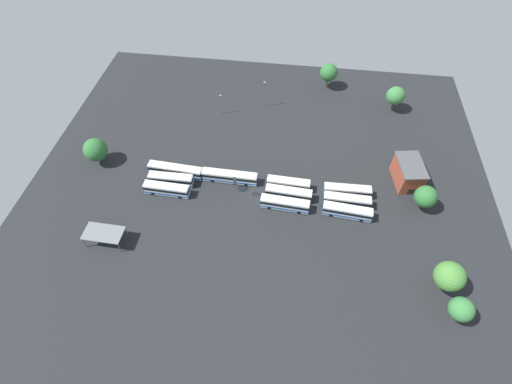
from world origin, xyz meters
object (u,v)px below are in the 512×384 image
bus_row0_slot0 (347,191)px  bus_row0_slot2 (347,211)px  maintenance_shelter (103,233)px  tree_west_edge (426,197)px  bus_row3_slot1 (171,179)px  depot_building (408,173)px  tree_south_edge (461,309)px  tree_east_edge (450,276)px  tree_north_edge (396,96)px  tree_northeast (329,73)px  bus_row3_slot0 (176,170)px  lamp_post_by_building (221,104)px  bus_row1_slot2 (285,204)px  lamp_post_mid_lot (264,93)px  bus_row0_slot1 (347,201)px  tree_northwest (95,150)px  bus_row3_slot2 (167,189)px  bus_row1_slot1 (289,193)px  bus_row2_slot0 (230,177)px  bus_row1_slot0 (288,184)px

bus_row0_slot0 → bus_row0_slot2: bearing=89.1°
maintenance_shelter → tree_west_edge: (-79.39, -21.04, 1.25)m
bus_row3_slot1 → depot_building: depot_building is taller
tree_south_edge → tree_east_edge: 7.08m
depot_building → tree_north_edge: tree_north_edge is taller
tree_south_edge → maintenance_shelter: bearing=-6.1°
tree_northeast → tree_west_edge: bearing=116.6°
bus_row0_slot0 → bus_row3_slot0: bearing=-1.4°
lamp_post_by_building → depot_building: bearing=158.7°
bus_row0_slot2 → tree_northeast: (6.01, -56.23, 4.30)m
bus_row0_slot0 → bus_row1_slot2: 17.84m
bus_row3_slot1 → tree_east_edge: (-69.90, 22.79, 4.30)m
lamp_post_mid_lot → lamp_post_by_building: (13.56, 5.89, -1.09)m
bus_row0_slot1 → tree_west_edge: tree_west_edge is taller
tree_west_edge → tree_northwest: bearing=-3.2°
bus_row0_slot2 → bus_row3_slot2: size_ratio=1.03×
tree_south_edge → tree_northwest: (94.79, -35.00, 0.02)m
tree_south_edge → tree_west_edge: 30.00m
bus_row1_slot2 → tree_northwest: bearing=-9.9°
bus_row1_slot1 → tree_northeast: bearing=-100.6°
maintenance_shelter → tree_northeast: tree_northeast is taller
bus_row0_slot0 → lamp_post_by_building: (40.71, -29.81, 2.32)m
maintenance_shelter → bus_row0_slot2: bearing=-165.0°
bus_row3_slot0 → maintenance_shelter: (11.21, 24.28, 1.98)m
bus_row1_slot1 → lamp_post_mid_lot: (11.29, -38.74, 3.41)m
tree_northwest → tree_north_edge: size_ratio=0.96×
lamp_post_mid_lot → bus_row0_slot1: bearing=124.7°
bus_row0_slot2 → tree_south_edge: 33.69m
tree_east_edge → lamp_post_mid_lot: bearing=-51.7°
bus_row1_slot1 → depot_building: depot_building is taller
bus_row3_slot2 → lamp_post_mid_lot: bearing=-117.9°
tree_east_edge → tree_northwest: tree_east_edge is taller
bus_row1_slot2 → lamp_post_by_building: bearing=-56.5°
bus_row2_slot0 → bus_row3_slot2: bearing=22.5°
bus_row2_slot0 → bus_row0_slot1: bearing=172.6°
bus_row1_slot1 → bus_row1_slot2: same height
tree_west_edge → bus_row3_slot1: bearing=0.2°
bus_row3_slot1 → tree_south_edge: (-71.44, 29.61, 3.21)m
bus_row0_slot0 → bus_row0_slot2: size_ratio=0.99×
bus_row2_slot0 → lamp_post_by_building: (7.91, -28.97, 2.32)m
tree_south_edge → tree_east_edge: bearing=-77.3°
maintenance_shelter → bus_row3_slot1: bearing=-117.5°
bus_row0_slot1 → tree_northwest: bearing=-5.2°
bus_row1_slot2 → tree_east_edge: tree_east_edge is taller
bus_row1_slot2 → depot_building: (-33.26, -14.11, 1.60)m
tree_northeast → bus_row1_slot0: bearing=78.4°
bus_row0_slot0 → lamp_post_mid_lot: size_ratio=1.33×
tree_south_edge → bus_row0_slot0: bearing=-54.9°
bus_row0_slot1 → bus_row1_slot1: 15.75m
bus_row3_slot2 → tree_north_edge: 79.24m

